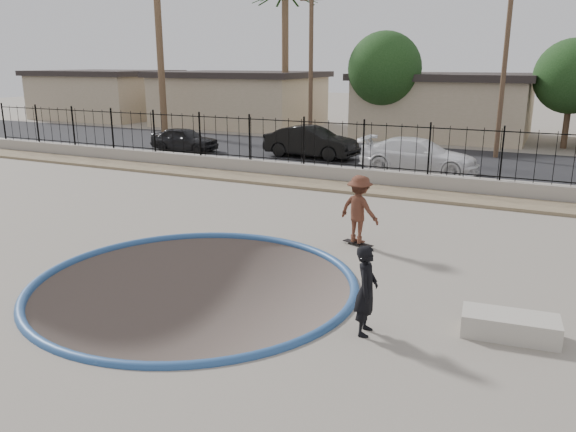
% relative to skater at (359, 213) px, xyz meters
% --- Properties ---
extents(ground, '(120.00, 120.00, 2.20)m').
position_rel_skater_xyz_m(ground, '(-2.32, 9.00, -1.98)').
color(ground, '#6F685D').
rests_on(ground, ground).
extents(bowl_pit, '(6.84, 6.84, 1.80)m').
position_rel_skater_xyz_m(bowl_pit, '(-2.32, -4.00, -0.88)').
color(bowl_pit, '#463B36').
rests_on(bowl_pit, ground).
extents(coping_ring, '(7.04, 7.04, 0.20)m').
position_rel_skater_xyz_m(coping_ring, '(-2.32, -4.00, -0.88)').
color(coping_ring, '#274B81').
rests_on(coping_ring, ground).
extents(rock_strip, '(42.00, 1.60, 0.11)m').
position_rel_skater_xyz_m(rock_strip, '(-2.32, 6.20, -0.82)').
color(rock_strip, '#958261').
rests_on(rock_strip, ground).
extents(retaining_wall, '(42.00, 0.45, 0.60)m').
position_rel_skater_xyz_m(retaining_wall, '(-2.32, 7.30, -0.58)').
color(retaining_wall, gray).
rests_on(retaining_wall, ground).
extents(fence, '(40.00, 0.04, 1.80)m').
position_rel_skater_xyz_m(fence, '(-2.32, 7.30, 0.63)').
color(fence, black).
rests_on(fence, retaining_wall).
extents(street, '(90.00, 8.00, 0.04)m').
position_rel_skater_xyz_m(street, '(-2.32, 14.00, -0.86)').
color(street, black).
rests_on(street, ground).
extents(house_west_far, '(10.60, 8.60, 3.90)m').
position_rel_skater_xyz_m(house_west_far, '(-30.32, 23.50, 1.10)').
color(house_west_far, tan).
rests_on(house_west_far, ground).
extents(house_west, '(11.60, 8.60, 3.90)m').
position_rel_skater_xyz_m(house_west, '(-17.32, 23.50, 1.10)').
color(house_west, tan).
rests_on(house_west, ground).
extents(house_center, '(10.60, 8.60, 3.90)m').
position_rel_skater_xyz_m(house_center, '(-2.32, 23.50, 1.10)').
color(house_center, tan).
rests_on(house_center, ground).
extents(palm_left, '(2.30, 2.30, 11.30)m').
position_rel_skater_xyz_m(palm_left, '(-19.32, 17.00, 7.08)').
color(palm_left, brown).
rests_on(palm_left, ground).
extents(palm_mid, '(2.30, 2.30, 9.30)m').
position_rel_skater_xyz_m(palm_mid, '(-12.32, 21.00, 5.81)').
color(palm_mid, brown).
rests_on(palm_mid, ground).
extents(utility_pole_left, '(1.70, 0.24, 9.00)m').
position_rel_skater_xyz_m(utility_pole_left, '(-8.32, 16.00, 3.83)').
color(utility_pole_left, '#473323').
rests_on(utility_pole_left, ground).
extents(utility_pole_mid, '(1.70, 0.24, 9.50)m').
position_rel_skater_xyz_m(utility_pole_mid, '(1.68, 16.00, 4.08)').
color(utility_pole_mid, '#473323').
rests_on(utility_pole_mid, ground).
extents(street_tree_left, '(4.32, 4.32, 6.36)m').
position_rel_skater_xyz_m(street_tree_left, '(-5.32, 20.00, 3.31)').
color(street_tree_left, '#473323').
rests_on(street_tree_left, ground).
extents(street_tree_mid, '(3.96, 3.96, 5.83)m').
position_rel_skater_xyz_m(street_tree_mid, '(4.68, 21.00, 2.96)').
color(street_tree_mid, '#473323').
rests_on(street_tree_mid, ground).
extents(skater, '(1.28, 0.97, 1.75)m').
position_rel_skater_xyz_m(skater, '(0.00, 0.00, 0.00)').
color(skater, brown).
rests_on(skater, ground).
extents(skateboard, '(0.87, 0.47, 0.07)m').
position_rel_skater_xyz_m(skateboard, '(0.00, 0.00, -0.82)').
color(skateboard, black).
rests_on(skateboard, ground).
extents(videographer, '(0.45, 0.63, 1.61)m').
position_rel_skater_xyz_m(videographer, '(1.68, -4.57, -0.07)').
color(videographer, black).
rests_on(videographer, ground).
extents(concrete_ledge, '(1.66, 0.86, 0.40)m').
position_rel_skater_xyz_m(concrete_ledge, '(3.98, -3.62, -0.68)').
color(concrete_ledge, '#AFA99B').
rests_on(concrete_ledge, ground).
extents(car_a, '(3.69, 1.60, 1.24)m').
position_rel_skater_xyz_m(car_a, '(-13.39, 11.05, -0.22)').
color(car_a, black).
rests_on(car_a, street).
extents(car_b, '(4.73, 1.92, 1.53)m').
position_rel_skater_xyz_m(car_b, '(-6.53, 12.00, -0.08)').
color(car_b, black).
rests_on(car_b, street).
extents(car_c, '(5.05, 2.20, 1.44)m').
position_rel_skater_xyz_m(car_c, '(-0.86, 10.40, -0.12)').
color(car_c, white).
rests_on(car_c, street).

